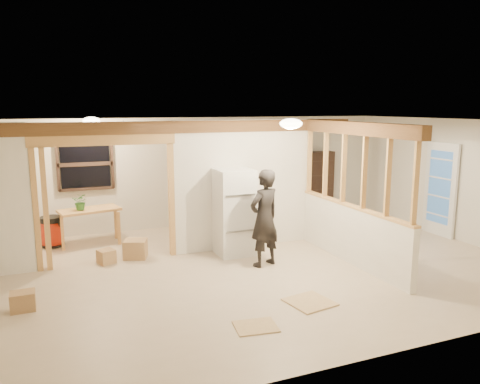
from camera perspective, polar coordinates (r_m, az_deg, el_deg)
name	(u,v)px	position (r m, az deg, el deg)	size (l,w,h in m)	color
floor	(259,266)	(8.29, 2.39, -9.01)	(9.00, 6.50, 0.01)	#C4AD92
ceiling	(261,122)	(7.82, 2.53, 8.57)	(9.00, 6.50, 0.01)	white
wall_back	(203,171)	(10.96, -4.59, 2.51)	(9.00, 0.01, 2.50)	silver
wall_front	(386,249)	(5.26, 17.35, -6.64)	(9.00, 0.01, 2.50)	silver
wall_right	(459,180)	(10.62, 25.15, 1.30)	(0.01, 6.50, 2.50)	silver
partition_left_stub	(1,200)	(8.49, -27.08, -0.93)	(0.90, 0.12, 2.50)	white
partition_center	(244,184)	(9.12, 0.48, 0.95)	(2.80, 0.12, 2.50)	white
doorway_frame	(107,202)	(8.52, -15.90, -1.16)	(2.46, 0.14, 2.20)	tan
header_beam_back	(183,127)	(8.62, -6.97, 7.87)	(7.00, 0.18, 0.22)	brown
header_beam_right	(356,128)	(8.29, 13.90, 7.55)	(0.18, 3.30, 0.22)	brown
pony_wall	(351,235)	(8.58, 13.36, -5.08)	(0.12, 3.20, 1.00)	white
stud_partition	(354,170)	(8.35, 13.69, 2.61)	(0.14, 3.20, 1.32)	tan
window_back	(85,164)	(10.37, -18.33, 3.24)	(1.12, 0.10, 1.10)	black
french_door	(440,189)	(10.88, 23.23, 0.30)	(0.12, 0.86, 2.00)	white
ceiling_dome_main	(291,124)	(7.51, 6.23, 8.29)	(0.36, 0.36, 0.16)	#FFEABF
ceiling_dome_util	(91,121)	(9.45, -17.67, 8.29)	(0.32, 0.32, 0.14)	#FFEABF
hanging_bulb	(124,138)	(8.82, -13.94, 6.40)	(0.07, 0.07, 0.07)	#FFD88C
refrigerator	(234,212)	(8.73, -0.73, -2.46)	(0.66, 0.64, 1.61)	white
woman	(264,218)	(8.09, 2.98, -3.19)	(0.62, 0.41, 1.70)	black
work_table	(90,227)	(9.91, -17.79, -4.03)	(1.16, 0.58, 0.73)	tan
potted_plant	(81,202)	(9.72, -18.84, -1.13)	(0.30, 0.26, 0.34)	#2D732D
shop_vac	(52,231)	(10.04, -21.96, -4.46)	(0.47, 0.47, 0.61)	#AB1D07
bookshelf	(317,183)	(12.08, 9.42, 1.03)	(0.81, 0.27, 1.62)	black
box_util_a	(135,249)	(8.85, -12.63, -6.79)	(0.40, 0.34, 0.34)	#AC8253
box_util_b	(106,256)	(8.71, -15.99, -7.56)	(0.26, 0.26, 0.25)	#AC8253
box_front	(23,301)	(7.19, -24.95, -11.97)	(0.32, 0.26, 0.26)	#AC8253
floor_panel_near	(310,302)	(6.89, 8.50, -13.13)	(0.59, 0.59, 0.02)	tan
floor_panel_far	(256,327)	(6.15, 1.93, -16.07)	(0.53, 0.42, 0.02)	tan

